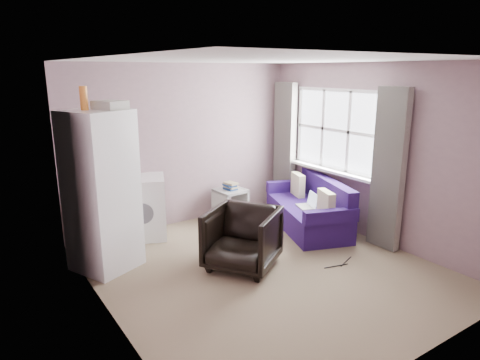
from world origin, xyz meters
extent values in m
cube|color=#847056|center=(0.00, 0.00, -0.01)|extent=(3.80, 4.20, 0.02)
cube|color=silver|center=(0.00, 0.00, 2.51)|extent=(3.80, 4.20, 0.02)
cube|color=gray|center=(0.00, 2.11, 1.25)|extent=(3.80, 0.02, 2.50)
cube|color=gray|center=(0.00, -2.11, 1.25)|extent=(3.80, 0.02, 2.50)
cube|color=gray|center=(-1.91, 0.00, 1.25)|extent=(0.02, 4.20, 2.50)
cube|color=gray|center=(1.91, 0.00, 1.25)|extent=(0.02, 4.20, 2.50)
cube|color=white|center=(1.89, 0.70, 1.50)|extent=(0.01, 1.60, 1.20)
imported|color=black|center=(-0.19, 0.19, 0.42)|extent=(1.08, 1.09, 0.83)
cube|color=white|center=(-1.59, 1.15, 0.98)|extent=(0.88, 0.88, 1.95)
cube|color=#56545C|center=(-1.28, 1.28, 0.72)|extent=(0.26, 0.58, 0.02)
cube|color=#56545C|center=(-1.37, 1.51, 1.28)|extent=(0.03, 0.04, 0.56)
cube|color=white|center=(-1.26, 1.25, 1.36)|extent=(0.20, 0.43, 0.67)
cylinder|color=orange|center=(-1.70, 1.16, 2.08)|extent=(0.12, 0.12, 0.27)
cube|color=beige|center=(-1.42, 1.10, 2.00)|extent=(0.40, 0.42, 0.10)
cube|color=white|center=(-0.82, 1.85, 0.45)|extent=(0.83, 0.83, 0.90)
cube|color=#56545C|center=(-0.83, 1.83, 0.87)|extent=(0.77, 0.75, 0.05)
cylinder|color=#56545C|center=(-0.94, 1.55, 0.45)|extent=(0.28, 0.13, 0.30)
cube|color=gray|center=(0.66, 1.79, 0.48)|extent=(0.48, 0.48, 0.04)
cube|color=gray|center=(0.66, 1.79, 0.06)|extent=(0.48, 0.48, 0.04)
cube|color=gray|center=(0.45, 1.78, 0.25)|extent=(0.07, 0.45, 0.50)
cube|color=gray|center=(0.86, 1.80, 0.25)|extent=(0.07, 0.45, 0.50)
cube|color=navy|center=(0.66, 1.79, 0.51)|extent=(0.16, 0.23, 0.03)
cube|color=#998B66|center=(0.67, 1.79, 0.54)|extent=(0.18, 0.24, 0.03)
cube|color=navy|center=(0.65, 1.79, 0.57)|extent=(0.15, 0.22, 0.03)
cube|color=#998B66|center=(0.67, 1.78, 0.60)|extent=(0.19, 0.24, 0.03)
cube|color=navy|center=(1.41, 0.75, 0.19)|extent=(1.31, 1.84, 0.37)
cube|color=navy|center=(1.70, 0.65, 0.57)|extent=(0.72, 1.62, 0.41)
cube|color=navy|center=(1.13, -0.01, 0.46)|extent=(0.78, 0.39, 0.19)
cube|color=navy|center=(1.68, 1.51, 0.46)|extent=(0.78, 0.39, 0.19)
cube|color=beige|center=(1.27, 0.23, 0.56)|extent=(0.23, 0.39, 0.37)
cube|color=beige|center=(1.63, 1.24, 0.56)|extent=(0.23, 0.39, 0.37)
cube|color=gray|center=(1.31, 0.69, 0.38)|extent=(0.30, 0.36, 0.02)
cube|color=silver|center=(1.42, 0.65, 0.49)|extent=(0.16, 0.31, 0.20)
cube|color=white|center=(1.82, 0.70, 0.87)|extent=(0.14, 1.70, 0.04)
cube|color=white|center=(1.87, 0.70, 0.90)|extent=(0.02, 1.68, 0.05)
cube|color=white|center=(1.87, 0.70, 1.50)|extent=(0.02, 1.68, 0.05)
cube|color=white|center=(1.87, 0.70, 2.10)|extent=(0.02, 1.68, 0.05)
cube|color=white|center=(1.87, -0.10, 1.50)|extent=(0.02, 0.05, 1.20)
cube|color=white|center=(1.87, 0.43, 1.50)|extent=(0.02, 0.05, 1.20)
cube|color=white|center=(1.87, 0.97, 1.50)|extent=(0.02, 0.05, 1.20)
cube|color=white|center=(1.87, 1.50, 1.50)|extent=(0.02, 0.05, 1.20)
cube|color=beige|center=(1.78, -0.38, 1.10)|extent=(0.12, 0.46, 2.18)
cube|color=beige|center=(1.78, 1.78, 1.10)|extent=(0.12, 0.46, 2.18)
cylinder|color=black|center=(0.99, -0.45, 0.01)|extent=(0.32, 0.13, 0.01)
cylinder|color=black|center=(0.79, -0.47, 0.01)|extent=(0.33, 0.09, 0.01)
camera|label=1|loc=(-2.96, -3.88, 2.40)|focal=32.00mm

